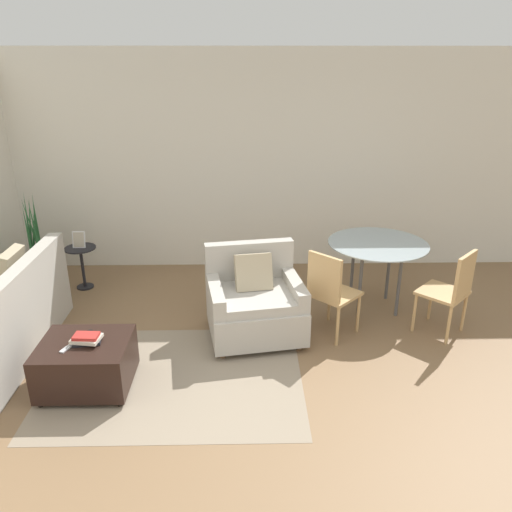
{
  "coord_description": "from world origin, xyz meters",
  "views": [
    {
      "loc": [
        -0.36,
        -2.95,
        2.63
      ],
      "look_at": [
        -0.27,
        1.74,
        0.75
      ],
      "focal_mm": 35.0,
      "sensor_mm": 36.0,
      "label": 1
    }
  ],
  "objects_px": {
    "dining_chair_near_left": "(330,289)",
    "dining_chair_near_right": "(452,288)",
    "armchair": "(255,303)",
    "side_table": "(82,260)",
    "potted_plant": "(39,264)",
    "tv_remote_secondary": "(90,334)",
    "book_stack": "(87,339)",
    "picture_frame": "(79,240)",
    "dining_table": "(377,251)",
    "ottoman": "(86,363)",
    "tv_remote_primary": "(68,347)"
  },
  "relations": [
    {
      "from": "side_table",
      "to": "ottoman",
      "type": "bearing_deg",
      "value": -72.55
    },
    {
      "from": "ottoman",
      "to": "dining_chair_near_left",
      "type": "height_order",
      "value": "dining_chair_near_left"
    },
    {
      "from": "ottoman",
      "to": "potted_plant",
      "type": "distance_m",
      "value": 2.34
    },
    {
      "from": "picture_frame",
      "to": "dining_chair_near_left",
      "type": "xyz_separation_m",
      "value": [
        2.79,
        -1.19,
        -0.1
      ]
    },
    {
      "from": "potted_plant",
      "to": "dining_chair_near_left",
      "type": "distance_m",
      "value": 3.56
    },
    {
      "from": "tv_remote_primary",
      "to": "potted_plant",
      "type": "distance_m",
      "value": 2.36
    },
    {
      "from": "dining_table",
      "to": "potted_plant",
      "type": "bearing_deg",
      "value": 170.9
    },
    {
      "from": "potted_plant",
      "to": "dining_table",
      "type": "bearing_deg",
      "value": -9.1
    },
    {
      "from": "tv_remote_secondary",
      "to": "side_table",
      "type": "xyz_separation_m",
      "value": [
        -0.64,
        1.85,
        -0.07
      ]
    },
    {
      "from": "tv_remote_secondary",
      "to": "armchair",
      "type": "bearing_deg",
      "value": 26.61
    },
    {
      "from": "potted_plant",
      "to": "picture_frame",
      "type": "xyz_separation_m",
      "value": [
        0.54,
        -0.05,
        0.33
      ]
    },
    {
      "from": "tv_remote_secondary",
      "to": "dining_chair_near_left",
      "type": "distance_m",
      "value": 2.25
    },
    {
      "from": "armchair",
      "to": "side_table",
      "type": "height_order",
      "value": "armchair"
    },
    {
      "from": "dining_table",
      "to": "dining_chair_near_left",
      "type": "distance_m",
      "value": 0.87
    },
    {
      "from": "book_stack",
      "to": "dining_table",
      "type": "bearing_deg",
      "value": 27.16
    },
    {
      "from": "side_table",
      "to": "dining_chair_near_left",
      "type": "xyz_separation_m",
      "value": [
        2.79,
        -1.19,
        0.15
      ]
    },
    {
      "from": "armchair",
      "to": "side_table",
      "type": "relative_size",
      "value": 1.97
    },
    {
      "from": "dining_chair_near_right",
      "to": "ottoman",
      "type": "bearing_deg",
      "value": -166.66
    },
    {
      "from": "ottoman",
      "to": "tv_remote_primary",
      "type": "distance_m",
      "value": 0.24
    },
    {
      "from": "dining_chair_near_left",
      "to": "picture_frame",
      "type": "bearing_deg",
      "value": 156.98
    },
    {
      "from": "tv_remote_secondary",
      "to": "dining_table",
      "type": "xyz_separation_m",
      "value": [
        2.75,
        1.27,
        0.25
      ]
    },
    {
      "from": "tv_remote_primary",
      "to": "dining_table",
      "type": "bearing_deg",
      "value": 27.19
    },
    {
      "from": "side_table",
      "to": "dining_table",
      "type": "height_order",
      "value": "dining_table"
    },
    {
      "from": "tv_remote_primary",
      "to": "picture_frame",
      "type": "relative_size",
      "value": 0.85
    },
    {
      "from": "side_table",
      "to": "dining_table",
      "type": "distance_m",
      "value": 3.46
    },
    {
      "from": "side_table",
      "to": "picture_frame",
      "type": "bearing_deg",
      "value": -90.0
    },
    {
      "from": "picture_frame",
      "to": "dining_chair_near_left",
      "type": "relative_size",
      "value": 0.22
    },
    {
      "from": "dining_table",
      "to": "dining_chair_near_right",
      "type": "bearing_deg",
      "value": -45.0
    },
    {
      "from": "ottoman",
      "to": "book_stack",
      "type": "distance_m",
      "value": 0.24
    },
    {
      "from": "tv_remote_primary",
      "to": "dining_chair_near_left",
      "type": "xyz_separation_m",
      "value": [
        2.27,
        0.87,
        0.09
      ]
    },
    {
      "from": "armchair",
      "to": "potted_plant",
      "type": "bearing_deg",
      "value": 155.34
    },
    {
      "from": "dining_table",
      "to": "book_stack",
      "type": "bearing_deg",
      "value": -152.84
    },
    {
      "from": "potted_plant",
      "to": "tv_remote_secondary",
      "type": "bearing_deg",
      "value": -58.14
    },
    {
      "from": "tv_remote_secondary",
      "to": "potted_plant",
      "type": "bearing_deg",
      "value": 121.86
    },
    {
      "from": "ottoman",
      "to": "dining_chair_near_left",
      "type": "xyz_separation_m",
      "value": [
        2.17,
        0.8,
        0.28
      ]
    },
    {
      "from": "side_table",
      "to": "dining_table",
      "type": "bearing_deg",
      "value": -9.74
    },
    {
      "from": "ottoman",
      "to": "book_stack",
      "type": "xyz_separation_m",
      "value": [
        0.03,
        -0.0,
        0.23
      ]
    },
    {
      "from": "book_stack",
      "to": "side_table",
      "type": "distance_m",
      "value": 2.1
    },
    {
      "from": "book_stack",
      "to": "tv_remote_secondary",
      "type": "distance_m",
      "value": 0.14
    },
    {
      "from": "dining_chair_near_left",
      "to": "dining_chair_near_right",
      "type": "relative_size",
      "value": 1.0
    },
    {
      "from": "potted_plant",
      "to": "ottoman",
      "type": "bearing_deg",
      "value": -60.28
    },
    {
      "from": "potted_plant",
      "to": "picture_frame",
      "type": "distance_m",
      "value": 0.63
    },
    {
      "from": "picture_frame",
      "to": "dining_table",
      "type": "relative_size",
      "value": 0.19
    },
    {
      "from": "potted_plant",
      "to": "dining_chair_near_left",
      "type": "relative_size",
      "value": 1.31
    },
    {
      "from": "book_stack",
      "to": "potted_plant",
      "type": "bearing_deg",
      "value": 120.35
    },
    {
      "from": "armchair",
      "to": "dining_table",
      "type": "xyz_separation_m",
      "value": [
        1.34,
        0.56,
        0.33
      ]
    },
    {
      "from": "book_stack",
      "to": "dining_chair_near_right",
      "type": "bearing_deg",
      "value": 13.49
    },
    {
      "from": "ottoman",
      "to": "tv_remote_primary",
      "type": "height_order",
      "value": "tv_remote_primary"
    },
    {
      "from": "side_table",
      "to": "picture_frame",
      "type": "relative_size",
      "value": 2.63
    },
    {
      "from": "dining_chair_near_left",
      "to": "dining_table",
      "type": "bearing_deg",
      "value": 45.0
    }
  ]
}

